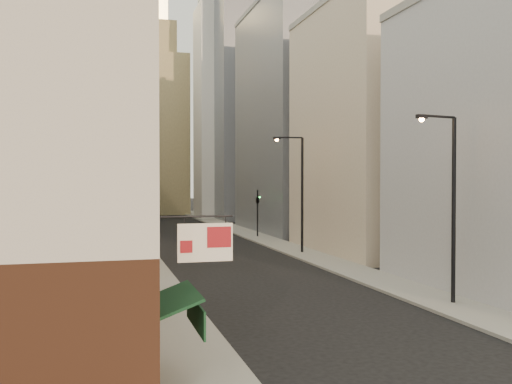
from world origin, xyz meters
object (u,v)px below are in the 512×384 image
at_px(streetlamp_mid, 299,187).
at_px(traffic_light_right, 258,201).
at_px(clock_tower, 146,116).
at_px(streetlamp_near, 450,198).
at_px(white_tower, 222,103).

distance_m(streetlamp_mid, traffic_light_right, 13.72).
relative_size(clock_tower, traffic_light_right, 8.98).
distance_m(clock_tower, streetlamp_near, 82.95).
bearing_deg(clock_tower, traffic_light_right, -81.08).
xyz_separation_m(white_tower, streetlamp_mid, (-3.78, -47.68, -13.20)).
bearing_deg(traffic_light_right, white_tower, -89.65).
height_order(clock_tower, streetlamp_near, clock_tower).
height_order(streetlamp_near, streetlamp_mid, streetlamp_mid).
bearing_deg(clock_tower, streetlamp_near, -84.72).
height_order(clock_tower, white_tower, clock_tower).
bearing_deg(traffic_light_right, streetlamp_mid, 94.80).
bearing_deg(streetlamp_near, streetlamp_mid, 80.98).
relative_size(clock_tower, streetlamp_near, 5.01).
relative_size(streetlamp_mid, traffic_light_right, 1.89).
bearing_deg(traffic_light_right, clock_tower, -74.93).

